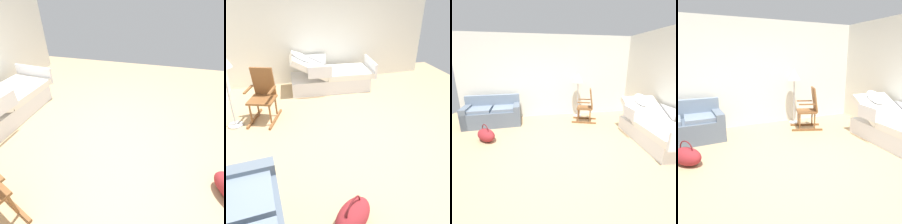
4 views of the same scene
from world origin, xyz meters
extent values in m
plane|color=tan|center=(0.00, 0.00, 0.00)|extent=(7.12, 7.12, 0.00)
cube|color=silver|center=(2.22, 0.14, 0.17)|extent=(1.02, 1.99, 0.35)
cube|color=white|center=(2.18, -0.33, 0.42)|extent=(1.00, 1.22, 0.14)
cube|color=silver|center=(1.74, 0.48, 0.63)|extent=(0.08, 0.56, 0.28)
cube|color=silver|center=(2.13, -0.93, 0.53)|extent=(0.95, 0.12, 0.36)
cylinder|color=black|center=(1.79, -0.63, 0.05)|extent=(0.10, 0.10, 0.10)
cylinder|color=black|center=(2.51, -0.68, 0.05)|extent=(0.10, 0.10, 0.10)
cube|color=brown|center=(0.93, 1.59, 0.03)|extent=(0.73, 0.29, 0.05)
cylinder|color=brown|center=(0.76, 1.68, 0.25)|extent=(0.04, 0.04, 0.40)
camera|label=1|loc=(-0.53, 2.34, 2.19)|focal=27.87mm
camera|label=2|loc=(-3.44, 1.51, 2.50)|focal=38.58mm
camera|label=3|loc=(-0.55, -3.07, 1.84)|focal=26.51mm
camera|label=4|loc=(-1.53, -2.88, 1.74)|focal=34.70mm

